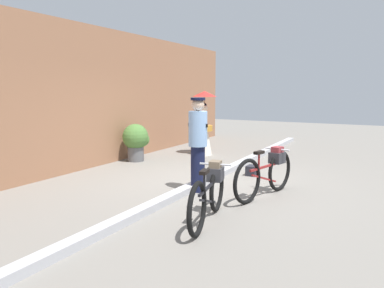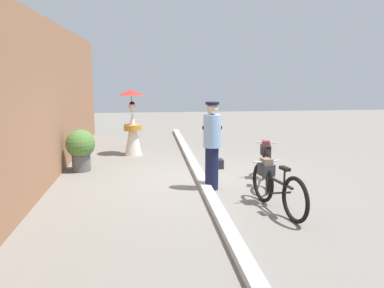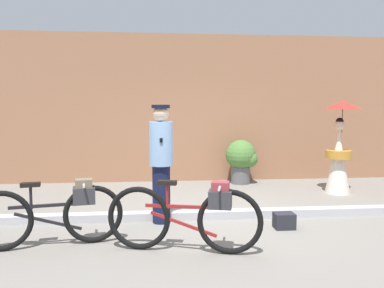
% 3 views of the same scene
% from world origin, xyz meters
% --- Properties ---
extents(ground_plane, '(30.00, 30.00, 0.00)m').
position_xyz_m(ground_plane, '(0.00, 0.00, 0.00)').
color(ground_plane, gray).
extents(building_wall, '(14.00, 0.40, 3.36)m').
position_xyz_m(building_wall, '(0.00, 3.28, 1.68)').
color(building_wall, '#9E6B4C').
rests_on(building_wall, ground_plane).
extents(sidewalk_curb, '(14.00, 0.20, 0.12)m').
position_xyz_m(sidewalk_curb, '(0.00, 0.00, 0.06)').
color(sidewalk_curb, '#B2B2B7').
rests_on(sidewalk_curb, ground_plane).
extents(bicycle_near_officer, '(1.75, 0.51, 0.81)m').
position_xyz_m(bicycle_near_officer, '(-1.94, -0.99, 0.42)').
color(bicycle_near_officer, black).
rests_on(bicycle_near_officer, ground_plane).
extents(bicycle_far_side, '(1.79, 0.58, 0.84)m').
position_xyz_m(bicycle_far_side, '(-0.34, -1.33, 0.44)').
color(bicycle_far_side, black).
rests_on(bicycle_far_side, ground_plane).
extents(person_officer, '(0.34, 0.38, 1.72)m').
position_xyz_m(person_officer, '(-0.65, -0.13, 0.92)').
color(person_officer, '#141938').
rests_on(person_officer, ground_plane).
extents(person_with_parasol, '(0.70, 0.70, 1.83)m').
position_xyz_m(person_with_parasol, '(2.87, 1.51, 0.87)').
color(person_with_parasol, silver).
rests_on(person_with_parasol, ground_plane).
extents(potted_plant_by_door, '(0.69, 0.67, 0.98)m').
position_xyz_m(potted_plant_by_door, '(1.18, 2.65, 0.56)').
color(potted_plant_by_door, '#59595B').
rests_on(potted_plant_by_door, ground_plane).
extents(backpack_on_pavement, '(0.28, 0.22, 0.22)m').
position_xyz_m(backpack_on_pavement, '(1.05, -0.59, 0.11)').
color(backpack_on_pavement, '#26262D').
rests_on(backpack_on_pavement, ground_plane).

